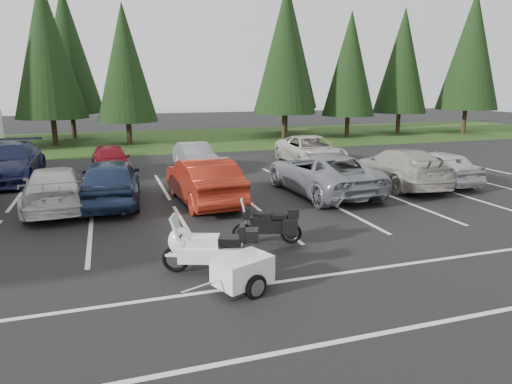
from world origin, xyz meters
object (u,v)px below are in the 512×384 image
(car_near_6, at_px, (322,173))
(car_far_4, at_px, (310,150))
(car_far_2, at_px, (111,160))
(car_near_3, at_px, (55,188))
(car_near_8, at_px, (437,167))
(car_far_3, at_px, (195,157))
(adventure_motorcycle, at_px, (267,221))
(car_near_7, at_px, (400,167))
(touring_motorcycle, at_px, (211,244))
(car_near_5, at_px, (203,180))
(car_far_1, at_px, (9,162))
(cargo_trailer, at_px, (243,274))
(car_near_4, at_px, (111,181))

(car_near_6, xyz_separation_m, car_far_4, (2.39, 6.23, -0.05))
(car_near_6, relative_size, car_far_2, 1.40)
(car_near_3, relative_size, car_near_8, 1.17)
(car_far_3, distance_m, adventure_motorcycle, 11.29)
(car_near_6, height_order, car_near_7, car_near_6)
(touring_motorcycle, distance_m, adventure_motorcycle, 2.33)
(car_near_3, xyz_separation_m, car_near_6, (9.67, -0.72, 0.09))
(car_near_5, bearing_deg, car_near_3, -12.67)
(car_near_7, bearing_deg, car_near_5, 7.88)
(car_near_3, distance_m, car_near_7, 13.43)
(car_near_7, relative_size, car_far_1, 0.94)
(car_near_5, height_order, touring_motorcycle, car_near_5)
(car_near_3, relative_size, touring_motorcycle, 2.03)
(car_far_4, height_order, adventure_motorcycle, car_far_4)
(car_near_6, xyz_separation_m, car_far_3, (-3.77, 6.40, -0.13))
(adventure_motorcycle, bearing_deg, car_far_2, 125.76)
(car_far_4, xyz_separation_m, cargo_trailer, (-7.83, -13.67, -0.38))
(car_near_4, height_order, car_near_5, car_near_4)
(car_near_5, height_order, car_far_4, car_near_5)
(car_far_1, relative_size, touring_motorcycle, 2.34)
(car_far_1, xyz_separation_m, car_far_3, (8.26, -0.08, -0.16))
(car_far_3, bearing_deg, car_far_2, 172.39)
(car_far_4, bearing_deg, car_near_8, -59.82)
(adventure_motorcycle, bearing_deg, car_near_5, 115.90)
(car_far_2, bearing_deg, car_far_1, 178.77)
(cargo_trailer, bearing_deg, car_far_4, 37.37)
(car_near_4, bearing_deg, car_near_3, 5.67)
(car_far_1, bearing_deg, car_near_8, -17.70)
(car_near_7, xyz_separation_m, car_far_1, (-15.78, 6.22, 0.05))
(car_far_1, distance_m, adventure_motorcycle, 13.91)
(car_near_7, bearing_deg, car_far_4, -71.43)
(cargo_trailer, bearing_deg, adventure_motorcycle, 37.89)
(car_near_4, relative_size, car_near_8, 1.15)
(car_near_6, bearing_deg, car_far_4, -113.53)
(car_near_4, distance_m, car_near_6, 7.90)
(car_near_6, bearing_deg, car_near_3, -6.79)
(car_near_6, relative_size, car_far_3, 1.42)
(car_near_6, bearing_deg, adventure_motorcycle, 48.09)
(car_far_1, xyz_separation_m, adventure_motorcycle, (8.02, -11.36, -0.21))
(car_far_3, height_order, adventure_motorcycle, car_far_3)
(car_near_8, height_order, car_far_2, car_near_8)
(car_near_3, relative_size, car_far_1, 0.87)
(car_near_3, xyz_separation_m, adventure_motorcycle, (5.66, -5.60, -0.10))
(car_near_7, xyz_separation_m, touring_motorcycle, (-9.60, -6.57, -0.10))
(car_near_7, bearing_deg, car_far_3, -33.46)
(car_near_4, xyz_separation_m, car_near_5, (3.15, -0.82, -0.02))
(car_far_1, distance_m, car_far_4, 14.43)
(car_far_1, distance_m, touring_motorcycle, 14.21)
(car_near_4, bearing_deg, touring_motorcycle, 109.94)
(car_far_2, bearing_deg, cargo_trailer, -84.07)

